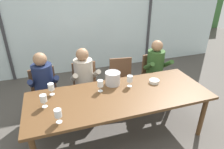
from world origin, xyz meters
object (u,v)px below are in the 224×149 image
at_px(person_navy_polo, 44,84).
at_px(tasting_bowl, 154,81).
at_px(wine_glass_by_left_taster, 51,87).
at_px(wine_glass_by_right_taster, 43,99).
at_px(dining_table, 120,99).
at_px(person_beige_jumper, 85,78).
at_px(wine_glass_near_bucket, 58,114).
at_px(chair_near_curtain, 45,90).
at_px(wine_glass_spare_empty, 100,84).
at_px(person_olive_shirt, 157,68).
at_px(wine_glass_center_pour, 130,79).
at_px(chair_right_of_center, 154,73).
at_px(ice_bucket_primary, 113,78).
at_px(chair_center, 122,78).
at_px(chair_left_of_center, 85,83).

distance_m(person_navy_polo, tasting_bowl, 1.74).
height_order(wine_glass_by_left_taster, wine_glass_by_right_taster, same).
bearing_deg(dining_table, person_beige_jumper, 114.75).
distance_m(wine_glass_near_bucket, wine_glass_by_right_taster, 0.39).
bearing_deg(chair_near_curtain, wine_glass_by_right_taster, -97.62).
distance_m(wine_glass_by_right_taster, wine_glass_spare_empty, 0.79).
height_order(person_olive_shirt, wine_glass_center_pour, person_olive_shirt).
xyz_separation_m(chair_near_curtain, wine_glass_by_left_taster, (0.12, -0.57, 0.35)).
xyz_separation_m(person_navy_polo, wine_glass_spare_empty, (0.78, -0.58, 0.18)).
relative_size(tasting_bowl, wine_glass_by_right_taster, 0.89).
relative_size(chair_right_of_center, tasting_bowl, 5.58).
height_order(dining_table, chair_right_of_center, chair_right_of_center).
bearing_deg(chair_near_curtain, chair_right_of_center, -7.91).
bearing_deg(ice_bucket_primary, wine_glass_by_left_taster, -179.16).
xyz_separation_m(wine_glass_by_left_taster, wine_glass_spare_empty, (0.67, -0.12, 0.00)).
relative_size(person_navy_polo, person_beige_jumper, 1.00).
xyz_separation_m(chair_center, person_beige_jumper, (-0.71, -0.12, 0.17)).
height_order(person_beige_jumper, wine_glass_near_bucket, person_beige_jumper).
bearing_deg(wine_glass_spare_empty, chair_center, 49.44).
relative_size(dining_table, person_navy_polo, 2.16).
relative_size(chair_near_curtain, chair_left_of_center, 1.00).
xyz_separation_m(person_olive_shirt, wine_glass_center_pour, (-0.80, -0.58, 0.18)).
distance_m(dining_table, wine_glass_center_pour, 0.34).
xyz_separation_m(dining_table, person_beige_jumper, (-0.35, 0.76, 0.00)).
bearing_deg(wine_glass_by_right_taster, person_beige_jumper, 47.67).
distance_m(chair_left_of_center, wine_glass_near_bucket, 1.38).
relative_size(dining_table, chair_left_of_center, 2.96).
xyz_separation_m(ice_bucket_primary, wine_glass_near_bucket, (-0.86, -0.64, 0.01)).
height_order(ice_bucket_primary, wine_glass_by_right_taster, ice_bucket_primary).
distance_m(chair_right_of_center, person_beige_jumper, 1.42).
bearing_deg(chair_center, wine_glass_by_left_taster, -148.06).
xyz_separation_m(ice_bucket_primary, tasting_bowl, (0.63, -0.16, -0.08)).
relative_size(tasting_bowl, wine_glass_by_left_taster, 0.89).
xyz_separation_m(dining_table, chair_center, (0.36, 0.88, -0.17)).
bearing_deg(person_navy_polo, person_beige_jumper, -3.22).
xyz_separation_m(dining_table, tasting_bowl, (0.63, 0.16, 0.09)).
relative_size(chair_left_of_center, chair_center, 1.00).
distance_m(chair_near_curtain, ice_bucket_primary, 1.21).
distance_m(chair_near_curtain, person_beige_jumper, 0.70).
height_order(chair_left_of_center, chair_right_of_center, same).
height_order(chair_center, ice_bucket_primary, ice_bucket_primary).
distance_m(chair_left_of_center, wine_glass_by_right_taster, 1.15).
height_order(person_beige_jumper, wine_glass_by_left_taster, person_beige_jumper).
xyz_separation_m(ice_bucket_primary, wine_glass_by_left_taster, (-0.90, -0.01, 0.01)).
relative_size(person_beige_jumper, wine_glass_near_bucket, 6.80).
height_order(tasting_bowl, wine_glass_near_bucket, wine_glass_near_bucket).
xyz_separation_m(chair_near_curtain, ice_bucket_primary, (1.02, -0.56, 0.34)).
bearing_deg(chair_left_of_center, dining_table, -67.34).
relative_size(chair_center, wine_glass_center_pour, 4.97).
relative_size(person_beige_jumper, wine_glass_by_left_taster, 6.80).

